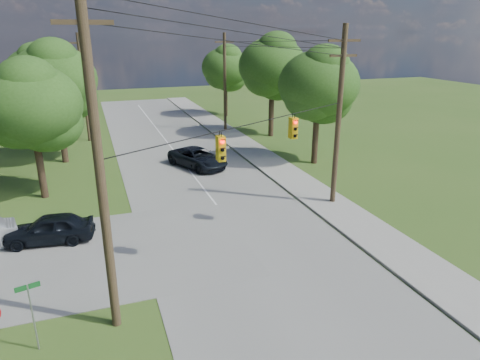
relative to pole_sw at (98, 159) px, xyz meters
name	(u,v)px	position (x,y,z in m)	size (l,w,h in m)	color
ground	(240,305)	(4.60, -0.40, -6.23)	(140.00, 140.00, 0.00)	#385A1E
main_road	(244,241)	(6.60, 4.60, -6.21)	(10.00, 100.00, 0.03)	gray
sidewalk_east	(357,221)	(13.30, 4.60, -6.17)	(2.60, 100.00, 0.12)	#9A9890
pole_sw	(98,159)	(0.00, 0.00, 0.00)	(2.00, 0.32, 12.00)	#4E3F28
pole_ne	(339,115)	(13.50, 7.60, -0.76)	(2.00, 0.32, 10.50)	#4E3F28
pole_north_e	(225,82)	(13.50, 29.60, -1.10)	(2.00, 0.32, 10.00)	#4E3F28
pole_north_w	(84,87)	(-0.40, 29.60, -1.10)	(2.00, 0.32, 10.00)	#4E3F28
power_lines	(198,48)	(6.10, 11.14, 2.93)	(13.93, 29.62, 4.93)	black
traffic_signals	(260,137)	(7.15, 4.03, -0.73)	(4.91, 3.27, 1.05)	yellow
tree_w_near	(31,105)	(-3.40, 14.60, -0.30)	(6.00, 6.00, 8.40)	#473323
tree_w_mid	(54,80)	(-2.40, 22.60, 0.35)	(6.40, 6.40, 9.22)	#473323
tree_w_far	(38,74)	(-4.40, 32.60, 0.02)	(6.00, 6.00, 8.73)	#473323
tree_e_near	(319,84)	(16.60, 15.60, 0.02)	(6.20, 6.20, 8.81)	#473323
tree_e_mid	(272,66)	(17.10, 25.60, 0.68)	(6.60, 6.60, 9.64)	#473323
tree_e_far	(225,68)	(16.10, 37.60, -0.31)	(5.80, 5.80, 8.32)	#473323
car_cross_dark	(49,228)	(-2.64, 7.72, -5.47)	(1.72, 4.27, 1.45)	black
car_main_north	(198,158)	(7.45, 17.59, -5.46)	(2.45, 5.32, 1.48)	black
street_name_sign	(31,308)	(-2.56, -0.48, -4.62)	(0.73, 0.22, 2.51)	#979A9C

